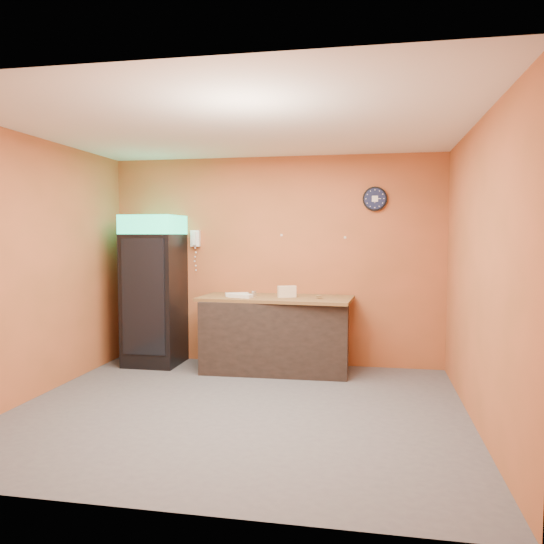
# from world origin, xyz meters

# --- Properties ---
(floor) EXTENTS (4.50, 4.50, 0.00)m
(floor) POSITION_xyz_m (0.00, 0.00, 0.00)
(floor) COLOR #47474C
(floor) RESTS_ON ground
(back_wall) EXTENTS (4.50, 0.02, 2.80)m
(back_wall) POSITION_xyz_m (0.00, 2.00, 1.40)
(back_wall) COLOR #C05F36
(back_wall) RESTS_ON floor
(left_wall) EXTENTS (0.02, 4.00, 2.80)m
(left_wall) POSITION_xyz_m (-2.25, 0.00, 1.40)
(left_wall) COLOR #C05F36
(left_wall) RESTS_ON floor
(right_wall) EXTENTS (0.02, 4.00, 2.80)m
(right_wall) POSITION_xyz_m (2.25, 0.00, 1.40)
(right_wall) COLOR #C05F36
(right_wall) RESTS_ON floor
(ceiling) EXTENTS (4.50, 4.00, 0.02)m
(ceiling) POSITION_xyz_m (0.00, 0.00, 2.80)
(ceiling) COLOR white
(ceiling) RESTS_ON back_wall
(beverage_cooler) EXTENTS (0.71, 0.72, 2.01)m
(beverage_cooler) POSITION_xyz_m (-1.59, 1.60, 0.98)
(beverage_cooler) COLOR black
(beverage_cooler) RESTS_ON floor
(prep_counter) EXTENTS (1.86, 0.87, 0.92)m
(prep_counter) POSITION_xyz_m (0.10, 1.59, 0.46)
(prep_counter) COLOR black
(prep_counter) RESTS_ON floor
(wall_clock) EXTENTS (0.32, 0.06, 0.32)m
(wall_clock) POSITION_xyz_m (1.33, 1.97, 2.22)
(wall_clock) COLOR black
(wall_clock) RESTS_ON back_wall
(wall_phone) EXTENTS (0.12, 0.11, 0.23)m
(wall_phone) POSITION_xyz_m (-1.10, 1.95, 1.71)
(wall_phone) COLOR white
(wall_phone) RESTS_ON back_wall
(butcher_paper) EXTENTS (1.98, 0.97, 0.04)m
(butcher_paper) POSITION_xyz_m (0.10, 1.59, 0.94)
(butcher_paper) COLOR olive
(butcher_paper) RESTS_ON prep_counter
(sub_roll_stack) EXTENTS (0.24, 0.16, 0.15)m
(sub_roll_stack) POSITION_xyz_m (0.25, 1.54, 1.03)
(sub_roll_stack) COLOR beige
(sub_roll_stack) RESTS_ON butcher_paper
(wrapped_sandwich_left) EXTENTS (0.27, 0.14, 0.04)m
(wrapped_sandwich_left) POSITION_xyz_m (-0.32, 1.49, 0.98)
(wrapped_sandwich_left) COLOR silver
(wrapped_sandwich_left) RESTS_ON butcher_paper
(wrapped_sandwich_mid) EXTENTS (0.33, 0.20, 0.04)m
(wrapped_sandwich_mid) POSITION_xyz_m (-0.33, 1.41, 0.98)
(wrapped_sandwich_mid) COLOR silver
(wrapped_sandwich_mid) RESTS_ON butcher_paper
(wrapped_sandwich_right) EXTENTS (0.32, 0.22, 0.04)m
(wrapped_sandwich_right) POSITION_xyz_m (-0.41, 1.56, 0.98)
(wrapped_sandwich_right) COLOR silver
(wrapped_sandwich_right) RESTS_ON butcher_paper
(kitchen_tool) EXTENTS (0.07, 0.07, 0.07)m
(kitchen_tool) POSITION_xyz_m (-0.20, 1.63, 0.99)
(kitchen_tool) COLOR silver
(kitchen_tool) RESTS_ON butcher_paper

